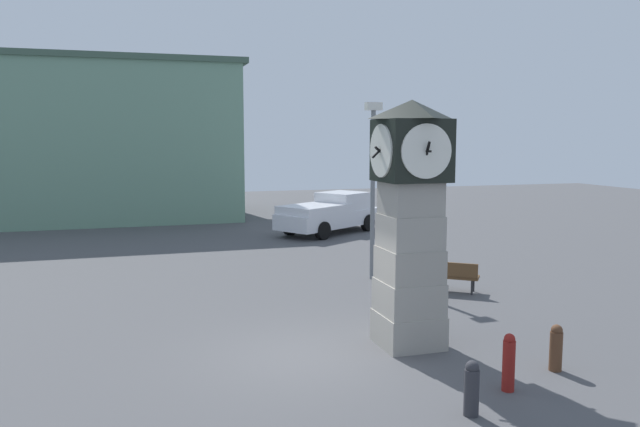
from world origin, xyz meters
TOP-DOWN VIEW (x-y plane):
  - ground_plane at (0.00, 0.00)m, footprint 78.78×78.78m
  - clock_tower at (2.26, 0.02)m, footprint 1.71×1.75m
  - bollard_near_tower at (4.30, -2.17)m, footprint 0.24×0.24m
  - bollard_mid_row at (2.88, -2.73)m, footprint 0.22×0.22m
  - bollard_far_row at (1.74, -3.40)m, footprint 0.24×0.24m
  - pickup_truck at (5.67, 15.64)m, footprint 5.79×4.70m
  - bench at (5.41, 3.90)m, footprint 1.59×1.40m
  - street_lamp_near_road at (3.91, 6.15)m, footprint 0.50×0.24m
  - warehouse_blue_far at (-7.18, 24.68)m, footprint 20.11×8.78m

SIDE VIEW (x-z plane):
  - ground_plane at x=0.00m, z-range 0.00..0.00m
  - bollard_near_tower at x=4.30m, z-range 0.01..0.91m
  - bollard_far_row at x=1.74m, z-range 0.01..0.91m
  - bollard_mid_row at x=2.88m, z-range 0.01..1.04m
  - bench at x=5.41m, z-range 0.07..0.97m
  - pickup_truck at x=5.67m, z-range 0.01..1.86m
  - clock_tower at x=2.26m, z-range 0.14..5.32m
  - street_lamp_near_road at x=3.91m, z-range 0.48..5.97m
  - warehouse_blue_far at x=-7.18m, z-range 0.01..8.53m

